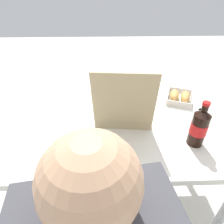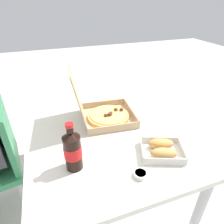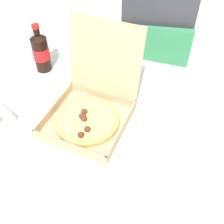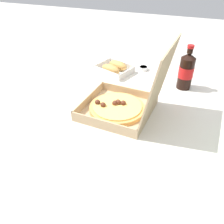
{
  "view_description": "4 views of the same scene",
  "coord_description": "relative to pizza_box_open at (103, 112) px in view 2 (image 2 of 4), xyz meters",
  "views": [
    {
      "loc": [
        0.0,
        0.88,
        1.35
      ],
      "look_at": [
        -0.03,
        0.01,
        0.76
      ],
      "focal_mm": 31.11,
      "sensor_mm": 36.0,
      "label": 1
    },
    {
      "loc": [
        -1.02,
        0.27,
        1.35
      ],
      "look_at": [
        -0.07,
        -0.07,
        0.74
      ],
      "focal_mm": 31.23,
      "sensor_mm": 36.0,
      "label": 2
    },
    {
      "loc": [
        0.2,
        -0.66,
        1.49
      ],
      "look_at": [
        -0.0,
        -0.0,
        0.77
      ],
      "focal_mm": 43.41,
      "sensor_mm": 36.0,
      "label": 3
    },
    {
      "loc": [
        0.74,
        0.23,
        1.33
      ],
      "look_at": [
        -0.04,
        -0.04,
        0.74
      ],
      "focal_mm": 38.52,
      "sensor_mm": 36.0,
      "label": 4
    }
  ],
  "objects": [
    {
      "name": "dining_table",
      "position": [
        0.09,
        0.0,
        -0.12
      ],
      "size": [
        1.35,
        0.86,
        0.71
      ],
      "color": "silver",
      "rests_on": "ground_plane"
    },
    {
      "name": "paper_menu",
      "position": [
        0.34,
        0.22,
        -0.05
      ],
      "size": [
        0.21,
        0.15,
        0.0
      ],
      "primitive_type": "cube",
      "rotation": [
        0.0,
        0.0,
        0.0
      ],
      "color": "white",
      "rests_on": "dining_table"
    },
    {
      "name": "dipping_sauce_cup",
      "position": [
        -0.46,
        -0.02,
        -0.04
      ],
      "size": [
        0.06,
        0.06,
        0.02
      ],
      "color": "white",
      "rests_on": "dining_table"
    },
    {
      "name": "pizza_box_open",
      "position": [
        0.0,
        0.0,
        0.0
      ],
      "size": [
        0.32,
        0.37,
        0.33
      ],
      "color": "tan",
      "rests_on": "dining_table"
    },
    {
      "name": "cola_bottle",
      "position": [
        -0.32,
        0.23,
        0.05
      ],
      "size": [
        0.07,
        0.07,
        0.22
      ],
      "color": "black",
      "rests_on": "dining_table"
    },
    {
      "name": "bread_side_box",
      "position": [
        -0.37,
        -0.17,
        -0.02
      ],
      "size": [
        0.21,
        0.23,
        0.06
      ],
      "color": "white",
      "rests_on": "dining_table"
    },
    {
      "name": "ground_plane",
      "position": [
        0.09,
        0.0,
        -0.76
      ],
      "size": [
        10.0,
        10.0,
        0.0
      ],
      "primitive_type": "plane",
      "color": "beige"
    }
  ]
}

